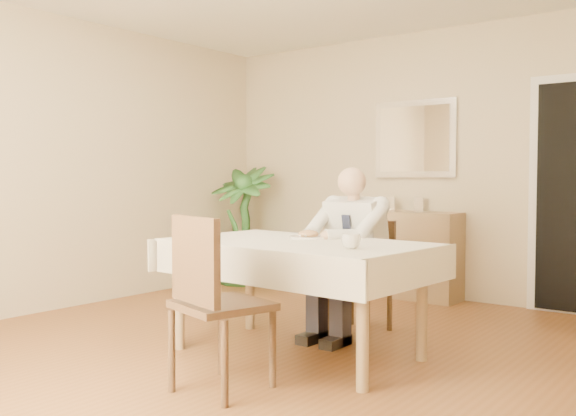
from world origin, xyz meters
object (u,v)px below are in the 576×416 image
Objects in this scene: seated_man at (345,243)px; sideboard at (407,254)px; chair_far at (364,269)px; coffee_mug at (351,241)px; chair_near at (211,293)px; dining_table at (297,254)px; potted_palm at (242,225)px.

sideboard is at bearing 101.62° from seated_man.
coffee_mug is (0.52, -1.05, 0.33)m from chair_far.
seated_man reaches higher than chair_near.
chair_near reaches higher than coffee_mug.
potted_palm is at bearing 142.01° from dining_table.
seated_man is (-0.00, -0.28, 0.22)m from chair_far.
coffee_mug reaches higher than chair_far.
chair_far and sideboard have the same top height.
chair_far is at bearing 116.48° from coffee_mug.
chair_near is at bearing -80.54° from dining_table.
seated_man reaches higher than chair_far.
coffee_mug is at bearing 75.61° from chair_near.
potted_palm is at bearing 148.37° from chair_far.
dining_table is at bearing 161.81° from coffee_mug.
chair_near is at bearing -120.79° from coffee_mug.
chair_far is 0.80× the size of sideboard.
chair_far is at bearing -74.83° from sideboard.
seated_man is 11.09× the size of coffee_mug.
potted_palm is at bearing -167.92° from sideboard.
seated_man is 1.75m from sideboard.
chair_far is 0.67× the size of seated_man.
potted_palm reaches higher than sideboard.
chair_near reaches higher than dining_table.
chair_far is 2.42m from potted_palm.
chair_far is 1.45m from sideboard.
coffee_mug is at bearing -38.09° from potted_palm.
potted_palm reaches higher than dining_table.
sideboard is at bearing 102.43° from dining_table.
dining_table is 0.90m from chair_far.
dining_table is 0.56m from coffee_mug.
coffee_mug is 0.11× the size of sideboard.
seated_man is 1.19× the size of sideboard.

